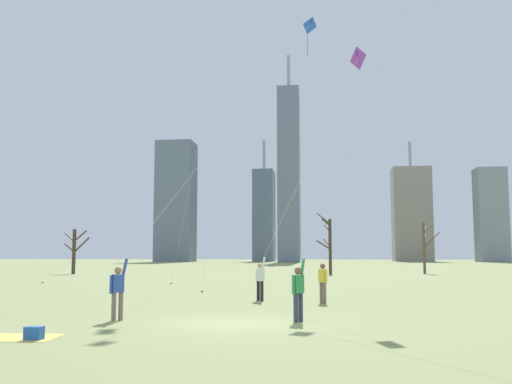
# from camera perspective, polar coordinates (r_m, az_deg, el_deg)

# --- Properties ---
(ground_plane) EXTENTS (400.00, 400.00, 0.00)m
(ground_plane) POSITION_cam_1_polar(r_m,az_deg,el_deg) (17.16, -2.17, -12.86)
(ground_plane) COLOR #848E56
(kite_flyer_far_back_yellow) EXTENTS (5.89, 3.43, 13.95)m
(kite_flyer_far_back_yellow) POSITION_cam_1_polar(r_m,az_deg,el_deg) (18.13, 7.47, -1.37)
(kite_flyer_far_back_yellow) COLOR #33384C
(kite_flyer_far_back_yellow) RESTS_ON ground
(kite_flyer_midfield_right_purple) EXTENTS (4.70, 2.64, 10.30)m
(kite_flyer_midfield_right_purple) POSITION_cam_1_polar(r_m,az_deg,el_deg) (24.81, 1.40, -6.40)
(kite_flyer_midfield_right_purple) COLOR black
(kite_flyer_midfield_right_purple) RESTS_ON ground
(kite_flyer_foreground_right_blue) EXTENTS (6.36, 10.93, 13.71)m
(kite_flyer_foreground_right_blue) POSITION_cam_1_polar(r_m,az_deg,el_deg) (19.16, -10.43, -5.18)
(kite_flyer_foreground_right_blue) COLOR #726656
(kite_flyer_foreground_right_blue) RESTS_ON ground
(bystander_strolling_midfield) EXTENTS (0.36, 0.43, 1.62)m
(bystander_strolling_midfield) POSITION_cam_1_polar(r_m,az_deg,el_deg) (24.10, 6.61, -8.73)
(bystander_strolling_midfield) COLOR #726656
(bystander_strolling_midfield) RESTS_ON ground
(picnic_spot) EXTENTS (1.89, 1.51, 0.31)m
(picnic_spot) POSITION_cam_1_polar(r_m,az_deg,el_deg) (15.11, -21.60, -13.00)
(picnic_spot) COLOR #D8BF4C
(picnic_spot) RESTS_ON ground
(bare_tree_right_of_center) EXTENTS (1.56, 2.01, 6.22)m
(bare_tree_right_of_center) POSITION_cam_1_polar(r_m,az_deg,el_deg) (59.08, 7.24, -5.10)
(bare_tree_right_of_center) COLOR #423326
(bare_tree_right_of_center) RESTS_ON ground
(bare_tree_leftmost) EXTENTS (1.74, 2.41, 5.25)m
(bare_tree_leftmost) POSITION_cam_1_polar(r_m,az_deg,el_deg) (61.87, 16.33, -5.08)
(bare_tree_leftmost) COLOR brown
(bare_tree_leftmost) RESTS_ON ground
(bare_tree_rightmost) EXTENTS (3.03, 1.32, 4.52)m
(bare_tree_rightmost) POSITION_cam_1_polar(r_m,az_deg,el_deg) (61.67, -17.50, -5.44)
(bare_tree_rightmost) COLOR #423326
(bare_tree_rightmost) RESTS_ON ground
(skyline_squat_block) EXTENTS (9.51, 8.93, 31.58)m
(skyline_squat_block) POSITION_cam_1_polar(r_m,az_deg,el_deg) (153.72, -7.91, -0.95)
(skyline_squat_block) COLOR slate
(skyline_squat_block) RESTS_ON ground
(skyline_slender_spire) EXTENTS (5.61, 10.90, 34.15)m
(skyline_slender_spire) POSITION_cam_1_polar(r_m,az_deg,el_deg) (161.65, 0.81, -2.36)
(skyline_slender_spire) COLOR slate
(skyline_slender_spire) RESTS_ON ground
(skyline_short_annex) EXTENTS (10.53, 7.51, 33.84)m
(skyline_short_annex) POSITION_cam_1_polar(r_m,az_deg,el_deg) (168.33, 15.12, -2.11)
(skyline_short_annex) COLOR gray
(skyline_short_annex) RESTS_ON ground
(skyline_wide_slab) EXTENTS (5.36, 10.31, 52.58)m
(skyline_wide_slab) POSITION_cam_1_polar(r_m,az_deg,el_deg) (144.46, 3.30, 1.69)
(skyline_wide_slab) COLOR slate
(skyline_wide_slab) RESTS_ON ground
(skyline_mid_tower_left) EXTENTS (7.29, 6.33, 24.15)m
(skyline_mid_tower_left) POSITION_cam_1_polar(r_m,az_deg,el_deg) (160.33, 22.20, -2.10)
(skyline_mid_tower_left) COLOR gray
(skyline_mid_tower_left) RESTS_ON ground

